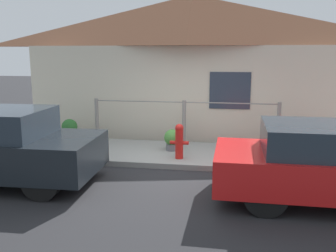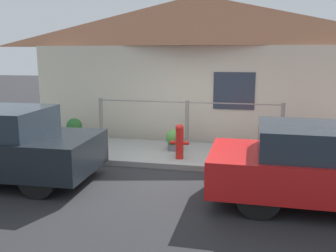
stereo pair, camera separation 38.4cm
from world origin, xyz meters
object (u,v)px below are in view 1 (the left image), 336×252
fire_hydrant (179,140)px  potted_plant_near_hydrant (172,139)px  car_left (0,146)px  potted_plant_by_fence (70,128)px

fire_hydrant → potted_plant_near_hydrant: size_ratio=1.53×
car_left → fire_hydrant: (3.22, 1.81, -0.18)m
car_left → potted_plant_by_fence: size_ratio=6.48×
potted_plant_near_hydrant → potted_plant_by_fence: bearing=168.1°
potted_plant_by_fence → potted_plant_near_hydrant: bearing=-11.9°
potted_plant_by_fence → car_left: bearing=-90.2°
car_left → fire_hydrant: car_left is taller
fire_hydrant → potted_plant_by_fence: bearing=157.7°
car_left → potted_plant_by_fence: (0.01, 3.13, -0.26)m
fire_hydrant → potted_plant_by_fence: fire_hydrant is taller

